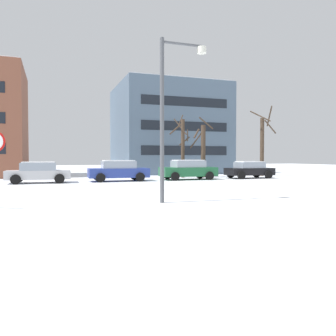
{
  "coord_description": "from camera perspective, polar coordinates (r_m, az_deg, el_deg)",
  "views": [
    {
      "loc": [
        -0.67,
        -14.99,
        1.74
      ],
      "look_at": [
        6.42,
        5.58,
        1.04
      ],
      "focal_mm": 36.6,
      "sensor_mm": 36.0,
      "label": 1
    }
  ],
  "objects": [
    {
      "name": "parked_car_silver",
      "position": [
        24.46,
        -20.75,
        -0.66
      ],
      "size": [
        4.09,
        2.11,
        1.43
      ],
      "color": "silver",
      "rests_on": "ground"
    },
    {
      "name": "street_lamp",
      "position": [
        13.25,
        0.33,
        10.71
      ],
      "size": [
        1.89,
        0.36,
        6.23
      ],
      "color": "#4C4F54",
      "rests_on": "ground"
    },
    {
      "name": "tree_far_left",
      "position": [
        32.62,
        15.47,
        3.86
      ],
      "size": [
        2.48,
        1.8,
        6.35
      ],
      "color": "#423326",
      "rests_on": "ground"
    },
    {
      "name": "building_far_right",
      "position": [
        38.52,
        0.02,
        6.4
      ],
      "size": [
        11.22,
        10.5,
        9.61
      ],
      "color": "slate",
      "rests_on": "ground"
    },
    {
      "name": "ground_plane",
      "position": [
        15.11,
        -16.41,
        -4.86
      ],
      "size": [
        120.0,
        120.0,
        0.0
      ],
      "primitive_type": "plane",
      "color": "white"
    },
    {
      "name": "tree_far_right",
      "position": [
        29.25,
        5.81,
        3.12
      ],
      "size": [
        1.65,
        1.73,
        5.06
      ],
      "color": "#423326",
      "rests_on": "ground"
    },
    {
      "name": "tree_far_mid",
      "position": [
        29.09,
        2.42,
        3.72
      ],
      "size": [
        1.78,
        1.94,
        5.36
      ],
      "color": "#423326",
      "rests_on": "ground"
    },
    {
      "name": "parked_car_black",
      "position": [
        28.83,
        13.39,
        -0.26
      ],
      "size": [
        3.84,
        2.03,
        1.39
      ],
      "color": "black",
      "rests_on": "ground"
    },
    {
      "name": "parked_car_blue",
      "position": [
        24.92,
        -8.25,
        -0.43
      ],
      "size": [
        4.29,
        2.05,
        1.51
      ],
      "color": "#283D93",
      "rests_on": "ground"
    },
    {
      "name": "road_surface",
      "position": [
        18.83,
        -16.93,
        -3.54
      ],
      "size": [
        80.0,
        9.49,
        0.0
      ],
      "color": "silver",
      "rests_on": "ground"
    },
    {
      "name": "parked_car_green",
      "position": [
        26.41,
        3.36,
        -0.26
      ],
      "size": [
        4.29,
        2.14,
        1.52
      ],
      "color": "#1E6038",
      "rests_on": "ground"
    }
  ]
}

